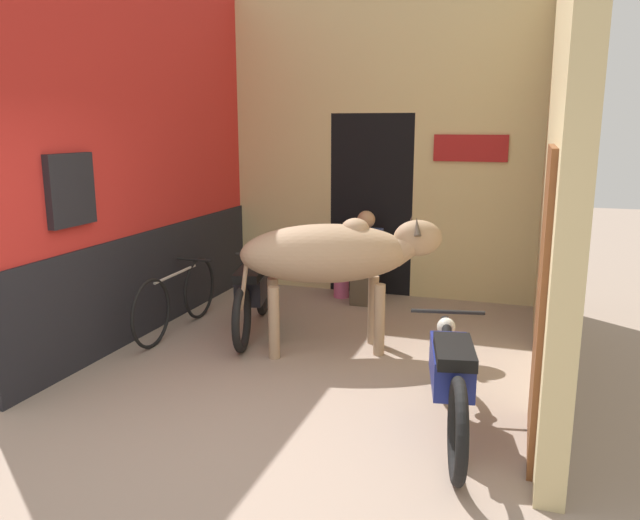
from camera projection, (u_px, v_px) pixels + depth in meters
The scene contains 10 objects.
ground_plane at pixel (228, 453), 4.33m from camera, with size 30.00×30.00×0.00m, color gray.
wall_left_shopfront at pixel (139, 155), 6.62m from camera, with size 0.25×4.44×3.98m.
wall_back_with_doorway at pixel (381, 168), 8.35m from camera, with size 4.02×0.93×3.98m.
wall_right_with_door at pixel (561, 158), 5.27m from camera, with size 0.22×4.44×3.98m.
cow at pixel (335, 255), 6.11m from camera, with size 2.01×1.23×1.37m.
motorcycle_near at pixel (451, 375), 4.54m from camera, with size 0.62×1.95×0.79m.
motorcycle_far at pixel (253, 292), 6.80m from camera, with size 0.68×1.89×0.78m.
bicycle at pixel (177, 299), 6.81m from camera, with size 0.44×1.77×0.73m.
shopkeeper_seated at pixel (365, 255), 7.85m from camera, with size 0.40×0.34×1.18m.
plastic_stool at pixel (341, 280), 8.20m from camera, with size 0.29×0.29×0.44m.
Camera 1 is at (1.86, -3.54, 2.23)m, focal length 35.00 mm.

